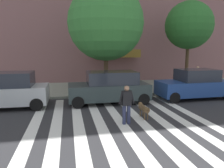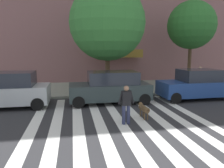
% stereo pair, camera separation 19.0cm
% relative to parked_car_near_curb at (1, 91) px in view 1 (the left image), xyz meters
% --- Properties ---
extents(ground_plane, '(160.00, 160.00, 0.00)m').
position_rel_parked_car_near_curb_xyz_m(ground_plane, '(6.46, -4.40, -0.95)').
color(ground_plane, '#2B2B2D').
extents(sidewalk_far, '(80.00, 6.00, 0.15)m').
position_rel_parked_car_near_curb_xyz_m(sidewalk_far, '(6.46, 4.54, -0.87)').
color(sidewalk_far, gray).
rests_on(sidewalk_far, ground_plane).
extents(crosswalk_stripes, '(7.65, 11.29, 0.01)m').
position_rel_parked_car_near_curb_xyz_m(crosswalk_stripes, '(5.67, -4.40, -0.94)').
color(crosswalk_stripes, silver).
rests_on(crosswalk_stripes, ground_plane).
extents(parked_car_near_curb, '(4.90, 2.07, 1.92)m').
position_rel_parked_car_near_curb_xyz_m(parked_car_near_curb, '(0.00, 0.00, 0.00)').
color(parked_car_near_curb, '#B0B7BA').
rests_on(parked_car_near_curb, ground_plane).
extents(parked_car_behind_first, '(4.64, 2.05, 1.84)m').
position_rel_parked_car_near_curb_xyz_m(parked_car_behind_first, '(5.87, 0.00, -0.03)').
color(parked_car_behind_first, '#2B3839').
rests_on(parked_car_behind_first, ground_plane).
extents(parked_car_third_in_line, '(4.62, 2.08, 1.87)m').
position_rel_parked_car_near_curb_xyz_m(parked_car_third_in_line, '(11.36, 0.00, -0.05)').
color(parked_car_third_in_line, navy).
rests_on(parked_car_third_in_line, ground_plane).
extents(street_tree_nearest, '(5.07, 5.07, 7.25)m').
position_rel_parked_car_near_curb_xyz_m(street_tree_nearest, '(6.09, 2.42, 3.91)').
color(street_tree_nearest, '#4C3823').
rests_on(street_tree_nearest, sidewalk_far).
extents(street_tree_middle, '(3.73, 3.73, 6.70)m').
position_rel_parked_car_near_curb_xyz_m(street_tree_middle, '(12.96, 3.70, 4.02)').
color(street_tree_middle, '#4C3823').
rests_on(street_tree_middle, sidewalk_far).
extents(pedestrian_dog_walker, '(0.71, 0.26, 1.64)m').
position_rel_parked_car_near_curb_xyz_m(pedestrian_dog_walker, '(5.86, -3.75, -0.02)').
color(pedestrian_dog_walker, '#282D4C').
rests_on(pedestrian_dog_walker, ground_plane).
extents(dog_on_leash, '(0.31, 1.12, 0.65)m').
position_rel_parked_car_near_curb_xyz_m(dog_on_leash, '(6.85, -3.08, -0.50)').
color(dog_on_leash, brown).
rests_on(dog_on_leash, ground_plane).
extents(pedestrian_bystander, '(0.38, 0.68, 1.64)m').
position_rel_parked_car_near_curb_xyz_m(pedestrian_bystander, '(13.53, 3.03, 0.13)').
color(pedestrian_bystander, black).
rests_on(pedestrian_bystander, sidewalk_far).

